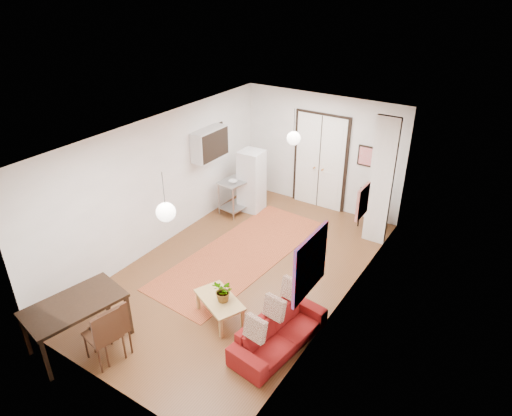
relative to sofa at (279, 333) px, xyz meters
The scene contains 27 objects.
floor 2.23m from the sofa, 139.83° to the left, with size 7.00×7.00×0.00m, color brown.
ceiling 3.44m from the sofa, 139.83° to the left, with size 4.20×7.00×0.02m, color white.
wall_back 5.34m from the sofa, 108.94° to the left, with size 4.20×0.02×2.90m, color white.
wall_front 2.93m from the sofa, 129.19° to the right, with size 4.20×0.02×2.90m, color white.
wall_left 4.22m from the sofa, 159.37° to the left, with size 0.02×7.00×2.90m, color white.
wall_right 1.90m from the sofa, 73.98° to the left, with size 0.02×7.00×2.90m, color white.
double_doors 5.25m from the sofa, 109.10° to the left, with size 1.44×0.06×2.50m, color white.
stub_partition 4.15m from the sofa, 87.70° to the left, with size 0.50×0.10×2.90m, color white.
wall_cabinet 4.93m from the sofa, 140.97° to the left, with size 0.35×1.00×0.70m, color silver.
painting_popart 1.45m from the sofa, 24.69° to the left, with size 0.05×1.00×1.00m, color red.
painting_abstract 2.73m from the sofa, 80.20° to the left, with size 0.05×0.50×0.60m, color #F2E0C9.
poster_back 5.10m from the sofa, 96.30° to the left, with size 0.40×0.03×0.50m, color red.
print_left 5.36m from the sofa, 137.66° to the left, with size 0.03×0.44×0.54m, color olive.
pendant_back 4.31m from the sofa, 116.26° to the left, with size 0.30×0.30×0.80m.
pendant_front 2.67m from the sofa, 161.27° to the right, with size 0.30×0.30×0.80m.
kilim_rug 2.81m from the sofa, 137.05° to the left, with size 1.65×4.40×0.01m, color #B5552D.
sofa is the anchor object (origin of this frame).
coffee_table 1.21m from the sofa, behind, with size 1.09×0.88×0.43m.
potted_plant 1.16m from the sofa, behind, with size 0.37×0.32×0.41m, color #2F672E.
kitchen_counter 4.85m from the sofa, 131.98° to the left, with size 0.71×1.20×0.87m.
bowl 4.66m from the sofa, 134.46° to the left, with size 0.20×0.20×0.05m, color silver.
soap_bottle 5.11m from the sofa, 130.50° to the left, with size 0.08×0.08×0.18m, color teal.
fridge 4.86m from the sofa, 128.58° to the left, with size 0.55×0.55×1.57m, color silver.
dining_table 3.28m from the sofa, 147.97° to the right, with size 1.14×1.64×0.83m.
dining_chair_near 2.64m from the sofa, 145.46° to the right, with size 0.58×0.74×1.03m.
dining_chair_far 2.72m from the sofa, 143.08° to the right, with size 0.58×0.74×1.03m.
black_side_chair 4.69m from the sofa, 91.67° to the left, with size 0.54×0.55×1.03m.
Camera 1 is at (4.40, -6.33, 5.49)m, focal length 32.00 mm.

